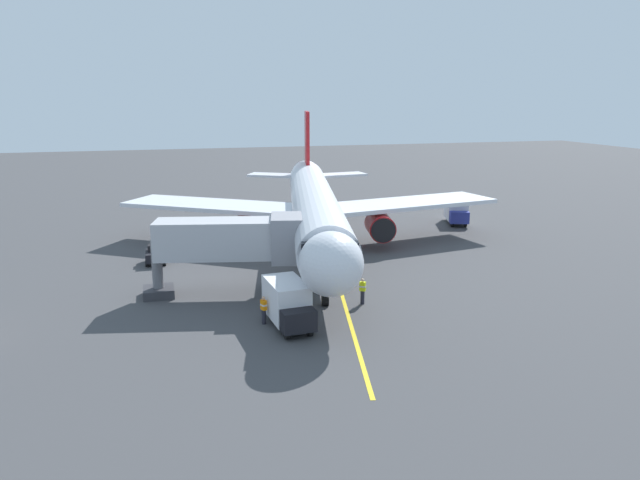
# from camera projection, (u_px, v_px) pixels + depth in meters

# --- Properties ---
(ground_plane) EXTENTS (220.00, 220.00, 0.00)m
(ground_plane) POSITION_uv_depth(u_px,v_px,m) (294.00, 255.00, 50.45)
(ground_plane) COLOR #424244
(apron_lead_in_line) EXTENTS (8.73, 39.14, 0.01)m
(apron_lead_in_line) POSITION_uv_depth(u_px,v_px,m) (335.00, 271.00, 45.65)
(apron_lead_in_line) COLOR yellow
(apron_lead_in_line) RESTS_ON ground
(airplane) EXTENTS (34.01, 40.03, 11.50)m
(airplane) POSITION_uv_depth(u_px,v_px,m) (314.00, 206.00, 50.61)
(airplane) COLOR silver
(airplane) RESTS_ON ground
(jet_bridge) EXTENTS (11.50, 5.04, 5.40)m
(jet_bridge) POSITION_uv_depth(u_px,v_px,m) (242.00, 241.00, 39.40)
(jet_bridge) COLOR #B7B7BC
(jet_bridge) RESTS_ON ground
(ground_crew_marshaller) EXTENTS (0.47, 0.44, 1.71)m
(ground_crew_marshaller) POSITION_uv_depth(u_px,v_px,m) (363.00, 291.00, 38.29)
(ground_crew_marshaller) COLOR #23232D
(ground_crew_marshaller) RESTS_ON ground
(ground_crew_wing_walker) EXTENTS (0.38, 0.46, 1.71)m
(ground_crew_wing_walker) POSITION_uv_depth(u_px,v_px,m) (264.00, 310.00, 34.88)
(ground_crew_wing_walker) COLOR #23232D
(ground_crew_wing_walker) RESTS_ON ground
(tug_near_nose) EXTENTS (1.58, 2.32, 1.50)m
(tug_near_nose) POSITION_uv_depth(u_px,v_px,m) (155.00, 255.00, 47.66)
(tug_near_nose) COLOR black
(tug_near_nose) RESTS_ON ground
(box_truck_portside) EXTENTS (2.30, 4.74, 2.62)m
(box_truck_portside) POSITION_uv_depth(u_px,v_px,m) (288.00, 304.00, 34.43)
(box_truck_portside) COLOR black
(box_truck_portside) RESTS_ON ground
(box_truck_rear_apron) EXTENTS (3.34, 4.98, 2.62)m
(box_truck_rear_apron) POSITION_uv_depth(u_px,v_px,m) (457.00, 210.00, 62.61)
(box_truck_rear_apron) COLOR #2D3899
(box_truck_rear_apron) RESTS_ON ground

